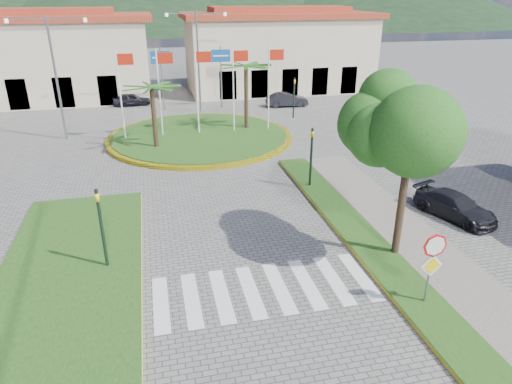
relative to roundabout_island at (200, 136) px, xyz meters
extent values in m
plane|color=slate|center=(0.00, -22.00, -0.17)|extent=(160.00, 160.00, 0.00)
cube|color=gray|center=(6.00, -20.00, -0.09)|extent=(4.00, 28.00, 0.15)
cube|color=#1D4513|center=(4.80, -20.00, -0.08)|extent=(1.60, 28.00, 0.18)
cube|color=#1D4513|center=(-6.50, -16.00, -0.08)|extent=(5.00, 14.00, 0.18)
cube|color=silver|center=(0.00, -18.00, -0.16)|extent=(8.00, 3.00, 0.01)
cylinder|color=yellow|center=(0.00, 0.00, -0.05)|extent=(12.70, 12.70, 0.24)
cylinder|color=#1D4513|center=(0.00, 0.00, -0.02)|extent=(12.00, 12.00, 0.30)
cylinder|color=black|center=(-3.00, -2.00, 1.86)|extent=(0.28, 0.28, 4.05)
cylinder|color=black|center=(3.50, 1.00, 2.17)|extent=(0.28, 0.28, 4.68)
cylinder|color=silver|center=(-5.00, 0.50, 2.83)|extent=(0.10, 0.10, 6.00)
cube|color=#B21C0B|center=(-4.45, 0.50, 5.23)|extent=(1.00, 0.03, 0.70)
cylinder|color=silver|center=(-2.50, 0.50, 2.83)|extent=(0.10, 0.10, 6.00)
cube|color=#B21C0B|center=(-1.95, 0.50, 5.23)|extent=(1.00, 0.03, 0.70)
cylinder|color=silver|center=(0.00, 0.50, 2.83)|extent=(0.10, 0.10, 6.00)
cube|color=#B21C0B|center=(0.55, 0.50, 5.23)|extent=(1.00, 0.03, 0.70)
cylinder|color=silver|center=(2.50, 0.50, 2.83)|extent=(0.10, 0.10, 6.00)
cube|color=#B21C0B|center=(3.05, 0.50, 5.23)|extent=(1.00, 0.03, 0.70)
cylinder|color=silver|center=(5.00, 0.50, 2.83)|extent=(0.10, 0.10, 6.00)
cube|color=#B21C0B|center=(5.55, 0.50, 5.23)|extent=(1.00, 0.03, 0.70)
cylinder|color=slate|center=(4.90, -20.00, 1.08)|extent=(0.07, 0.07, 2.50)
cylinder|color=red|center=(4.90, -20.05, 2.08)|extent=(0.80, 0.03, 0.80)
cube|color=yellow|center=(4.90, -20.06, 1.38)|extent=(0.78, 0.03, 0.78)
cylinder|color=black|center=(5.50, -17.00, 2.03)|extent=(0.28, 0.28, 4.40)
ellipsoid|color=#1C5115|center=(5.50, -17.00, 5.03)|extent=(3.60, 3.60, 3.20)
cylinder|color=black|center=(-5.20, -15.50, 1.43)|extent=(0.12, 0.12, 3.20)
imported|color=yellow|center=(-5.20, -15.50, 2.43)|extent=(0.15, 0.18, 0.90)
cylinder|color=black|center=(4.50, -10.00, 1.43)|extent=(0.12, 0.12, 3.20)
imported|color=yellow|center=(4.50, -10.00, 2.43)|extent=(0.15, 0.18, 0.90)
cylinder|color=black|center=(8.00, 4.00, 1.43)|extent=(0.12, 0.12, 3.20)
imported|color=yellow|center=(8.00, 4.00, 2.43)|extent=(0.18, 0.15, 0.90)
cylinder|color=slate|center=(-2.00, 9.00, 2.43)|extent=(0.12, 0.12, 5.20)
cube|color=#0D4997|center=(-2.00, 8.94, 4.23)|extent=(1.60, 0.05, 1.00)
cylinder|color=slate|center=(3.00, 9.00, 2.43)|extent=(0.12, 0.12, 5.20)
cube|color=#0D4997|center=(3.00, 8.94, 4.23)|extent=(1.60, 0.05, 1.00)
cylinder|color=slate|center=(1.00, 8.00, 3.83)|extent=(0.16, 0.16, 8.00)
cube|color=slate|center=(-0.20, 8.00, 7.63)|extent=(2.40, 0.08, 0.08)
cube|color=slate|center=(2.20, 8.00, 7.63)|extent=(2.40, 0.08, 0.08)
cylinder|color=slate|center=(-9.00, 2.00, 3.83)|extent=(0.16, 0.16, 8.00)
cube|color=slate|center=(-10.20, 2.00, 7.63)|extent=(2.40, 0.08, 0.08)
cube|color=slate|center=(-7.80, 2.00, 7.63)|extent=(2.40, 0.08, 0.08)
cube|color=beige|center=(-14.00, 16.00, 3.33)|extent=(22.00, 9.00, 7.00)
cube|color=maroon|center=(-14.00, 16.00, 7.08)|extent=(23.32, 9.54, 0.50)
cube|color=maroon|center=(-14.00, 16.00, 7.58)|extent=(16.50, 4.95, 0.60)
cube|color=beige|center=(10.00, 16.00, 3.33)|extent=(18.00, 9.00, 7.00)
cube|color=maroon|center=(10.00, 16.00, 7.08)|extent=(19.08, 9.54, 0.50)
cube|color=maroon|center=(10.00, 16.00, 7.58)|extent=(13.50, 4.95, 0.60)
imported|color=silver|center=(-11.84, 14.42, 0.41)|extent=(4.43, 2.53, 1.17)
imported|color=black|center=(-4.76, 11.52, 0.40)|extent=(3.43, 1.60, 1.14)
imported|color=black|center=(8.64, 8.00, 0.44)|extent=(3.74, 1.49, 1.21)
imported|color=black|center=(9.71, -14.62, 0.38)|extent=(2.74, 4.11, 1.11)
camera|label=1|loc=(-3.13, -30.51, 9.14)|focal=32.00mm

